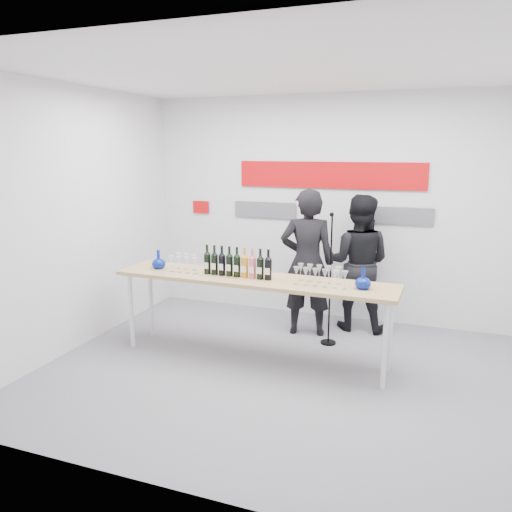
# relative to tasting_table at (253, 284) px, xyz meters

# --- Properties ---
(ground) EXTENTS (5.00, 5.00, 0.00)m
(ground) POSITION_rel_tasting_table_xyz_m (0.44, -0.25, -0.86)
(ground) COLOR slate
(ground) RESTS_ON ground
(back_wall) EXTENTS (5.00, 0.04, 3.00)m
(back_wall) POSITION_rel_tasting_table_xyz_m (0.44, 1.75, 0.64)
(back_wall) COLOR silver
(back_wall) RESTS_ON ground
(signage) EXTENTS (3.38, 0.02, 0.79)m
(signage) POSITION_rel_tasting_table_xyz_m (0.38, 1.72, 0.95)
(signage) COLOR #BE080B
(signage) RESTS_ON back_wall
(tasting_table) EXTENTS (3.12, 0.69, 0.93)m
(tasting_table) POSITION_rel_tasting_table_xyz_m (0.00, 0.00, 0.00)
(tasting_table) COLOR tan
(tasting_table) RESTS_ON ground
(wine_bottles) EXTENTS (0.80, 0.09, 0.33)m
(wine_bottles) POSITION_rel_tasting_table_xyz_m (-0.18, -0.02, 0.24)
(wine_bottles) COLOR black
(wine_bottles) RESTS_ON tasting_table
(decanter_left) EXTENTS (0.16, 0.16, 0.21)m
(decanter_left) POSITION_rel_tasting_table_xyz_m (-1.18, 0.03, 0.18)
(decanter_left) COLOR navy
(decanter_left) RESTS_ON tasting_table
(decanter_right) EXTENTS (0.16, 0.16, 0.21)m
(decanter_right) POSITION_rel_tasting_table_xyz_m (1.18, -0.03, 0.18)
(decanter_right) COLOR navy
(decanter_right) RESTS_ON tasting_table
(glasses_left) EXTENTS (0.36, 0.23, 0.18)m
(glasses_left) POSITION_rel_tasting_table_xyz_m (-0.83, 0.01, 0.16)
(glasses_left) COLOR silver
(glasses_left) RESTS_ON tasting_table
(glasses_right) EXTENTS (0.56, 0.24, 0.18)m
(glasses_right) POSITION_rel_tasting_table_xyz_m (0.74, -0.02, 0.16)
(glasses_right) COLOR silver
(glasses_right) RESTS_ON tasting_table
(presenter_left) EXTENTS (0.74, 0.56, 1.83)m
(presenter_left) POSITION_rel_tasting_table_xyz_m (0.35, 0.97, 0.06)
(presenter_left) COLOR black
(presenter_left) RESTS_ON ground
(presenter_right) EXTENTS (0.85, 0.66, 1.74)m
(presenter_right) POSITION_rel_tasting_table_xyz_m (0.91, 1.37, 0.01)
(presenter_right) COLOR black
(presenter_right) RESTS_ON ground
(mic_stand) EXTENTS (0.19, 0.19, 1.59)m
(mic_stand) POSITION_rel_tasting_table_xyz_m (0.70, 0.71, -0.38)
(mic_stand) COLOR black
(mic_stand) RESTS_ON ground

